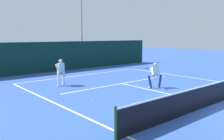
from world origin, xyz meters
The scene contains 11 objects.
ground_plane centered at (0.00, 0.00, 0.00)m, with size 80.00×80.00×0.00m, color #2E51A6.
court_line_baseline_far centered at (0.00, 10.71, 0.00)m, with size 11.00×0.10×0.01m, color white.
court_line_sideline_left centered at (-5.50, 0.00, 0.00)m, with size 0.10×21.43×0.01m, color white.
court_line_service centered at (0.00, 6.22, 0.00)m, with size 8.96×0.10×0.01m, color white.
court_line_centre centered at (0.00, 3.20, 0.00)m, with size 0.10×6.40×0.01m, color white.
tennis_net centered at (0.00, 0.00, 0.51)m, with size 12.04×0.09×1.07m.
player_near centered at (0.65, 3.98, 0.83)m, with size 1.07×0.86×1.53m.
player_far centered at (-3.35, 8.22, 0.92)m, with size 0.69×0.87×1.67m.
tennis_ball centered at (-3.88, 3.98, 0.03)m, with size 0.07×0.07×0.07m, color #D1E033.
back_fence_windscreen centered at (0.00, 14.03, 1.30)m, with size 20.78×0.12×2.61m, color #0B2C28.
light_pole centered at (2.60, 14.93, 4.57)m, with size 0.55×0.44×7.46m.
Camera 1 is at (-10.39, -5.06, 3.11)m, focal length 38.13 mm.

